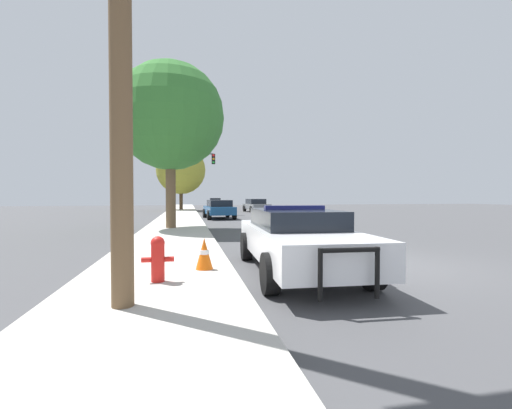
# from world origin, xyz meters

# --- Properties ---
(ground_plane) EXTENTS (110.00, 110.00, 0.00)m
(ground_plane) POSITION_xyz_m (0.00, 0.00, 0.00)
(ground_plane) COLOR #474749
(sidewalk_left) EXTENTS (3.00, 110.00, 0.13)m
(sidewalk_left) POSITION_xyz_m (-5.10, 0.00, 0.07)
(sidewalk_left) COLOR #BCB7AD
(sidewalk_left) RESTS_ON ground_plane
(police_car) EXTENTS (2.24, 5.24, 1.43)m
(police_car) POSITION_xyz_m (-2.23, -0.28, 0.74)
(police_car) COLOR white
(police_car) RESTS_ON ground_plane
(fire_hydrant) EXTENTS (0.56, 0.24, 0.80)m
(fire_hydrant) POSITION_xyz_m (-5.07, -1.11, 0.56)
(fire_hydrant) COLOR red
(fire_hydrant) RESTS_ON sidewalk_left
(utility_pole) EXTENTS (1.40, 0.30, 7.79)m
(utility_pole) POSITION_xyz_m (-5.43, -2.41, 4.11)
(utility_pole) COLOR brown
(utility_pole) RESTS_ON sidewalk_left
(traffic_light) EXTENTS (3.94, 0.35, 5.38)m
(traffic_light) POSITION_xyz_m (-4.44, 23.08, 3.94)
(traffic_light) COLOR #424247
(traffic_light) RESTS_ON sidewalk_left
(car_background_distant) EXTENTS (1.99, 4.32, 1.35)m
(car_background_distant) POSITION_xyz_m (-0.55, 42.71, 0.73)
(car_background_distant) COLOR slate
(car_background_distant) RESTS_ON ground_plane
(car_background_oncoming) EXTENTS (2.32, 4.61, 1.34)m
(car_background_oncoming) POSITION_xyz_m (2.43, 27.17, 0.71)
(car_background_oncoming) COLOR slate
(car_background_oncoming) RESTS_ON ground_plane
(car_background_midblock) EXTENTS (2.21, 4.38, 1.35)m
(car_background_midblock) POSITION_xyz_m (-2.27, 17.55, 0.72)
(car_background_midblock) COLOR navy
(car_background_midblock) RESTS_ON ground_plane
(tree_sidewalk_near) EXTENTS (5.10, 5.10, 7.84)m
(tree_sidewalk_near) POSITION_xyz_m (-5.31, 9.44, 5.40)
(tree_sidewalk_near) COLOR brown
(tree_sidewalk_near) RESTS_ON sidewalk_left
(tree_sidewalk_far) EXTENTS (5.46, 5.46, 7.18)m
(tree_sidewalk_far) POSITION_xyz_m (-5.20, 31.95, 4.57)
(tree_sidewalk_far) COLOR #4C3823
(tree_sidewalk_far) RESTS_ON sidewalk_left
(traffic_cone) EXTENTS (0.36, 0.36, 0.64)m
(traffic_cone) POSITION_xyz_m (-4.21, -0.23, 0.45)
(traffic_cone) COLOR orange
(traffic_cone) RESTS_ON sidewalk_left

